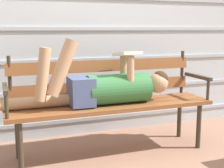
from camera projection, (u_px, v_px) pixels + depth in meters
The scene contains 4 objects.
ground_plane at pixel (118, 159), 2.73m from camera, with size 12.00×12.00×0.00m, color #936B56.
house_siding at pixel (91, 13), 3.23m from camera, with size 4.17×0.08×2.57m.
park_bench at pixel (109, 97), 2.84m from camera, with size 1.85×0.45×0.90m.
reclining_person at pixel (103, 87), 2.73m from camera, with size 1.77×0.27×0.59m.
Camera 1 is at (-0.93, -2.40, 1.13)m, focal length 49.92 mm.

